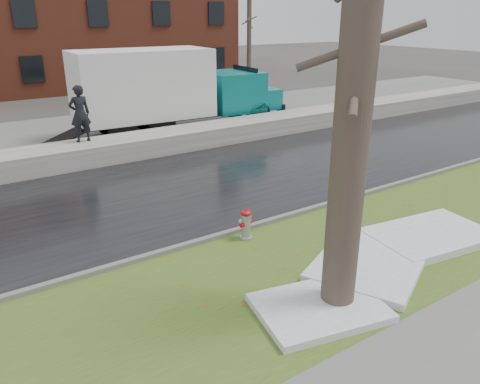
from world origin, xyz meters
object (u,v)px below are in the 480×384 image
worker (80,114)px  tree (355,95)px  box_truck (169,89)px  fire_hydrant (246,223)px

worker → tree: bearing=93.7°
tree → worker: size_ratio=3.79×
tree → box_truck: bearing=76.2°
worker → fire_hydrant: bearing=96.6°
box_truck → tree: bearing=-101.1°
tree → worker: 11.73m
fire_hydrant → worker: worker is taller
fire_hydrant → worker: bearing=84.4°
tree → box_truck: tree is taller
fire_hydrant → box_truck: bearing=58.9°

